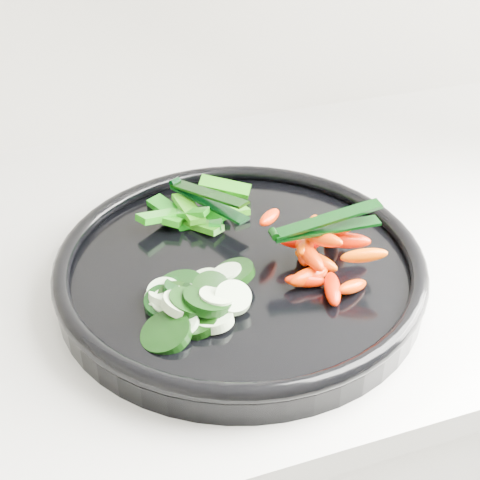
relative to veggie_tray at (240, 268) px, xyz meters
name	(u,v)px	position (x,y,z in m)	size (l,w,h in m)	color
counter	(336,452)	(0.19, 0.09, -0.48)	(2.02, 0.62, 0.93)	white
veggie_tray	(240,268)	(0.00, 0.00, 0.00)	(0.49, 0.49, 0.04)	black
cucumber_pile	(190,300)	(-0.06, -0.05, 0.01)	(0.14, 0.12, 0.04)	black
carrot_pile	(320,250)	(0.08, -0.03, 0.02)	(0.11, 0.15, 0.05)	#EA1500
pepper_pile	(195,211)	(-0.02, 0.10, 0.01)	(0.14, 0.10, 0.03)	#0A6C0E
tong_carrot	(324,225)	(0.08, -0.03, 0.05)	(0.11, 0.02, 0.02)	black
tong_pepper	(206,197)	(-0.01, 0.10, 0.03)	(0.07, 0.11, 0.02)	black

